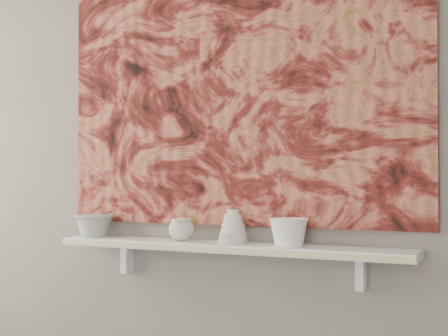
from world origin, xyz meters
The scene contains 11 objects.
wall_back centered at (0.00, 1.60, 1.35)m, with size 3.60×3.60×0.00m, color slate.
shelf centered at (0.00, 1.51, 0.92)m, with size 1.40×0.18×0.03m, color white.
shelf_stripe centered at (0.00, 1.41, 0.92)m, with size 1.40×0.01×0.02m, color beige.
bracket_left centered at (-0.49, 1.57, 0.84)m, with size 0.03×0.06×0.12m, color white.
bracket_right centered at (0.49, 1.57, 0.84)m, with size 0.03×0.06×0.12m, color white.
painting centered at (0.00, 1.59, 1.54)m, with size 1.50×0.03×1.10m, color maroon.
house_motif centered at (0.45, 1.57, 1.23)m, with size 0.09×0.00×0.08m, color black.
bowl_grey centered at (-0.61, 1.51, 0.98)m, with size 0.17×0.17×0.10m, color #9E9E9B, non-canonical shape.
cup_cream centered at (-0.20, 1.51, 0.98)m, with size 0.10×0.10×0.09m, color beige, non-canonical shape.
bell_vessel centered at (0.02, 1.51, 0.99)m, with size 0.12×0.12×0.13m, color silver, non-canonical shape.
bowl_white centered at (0.24, 1.51, 0.98)m, with size 0.14×0.14×0.10m, color white, non-canonical shape.
Camera 1 is at (0.98, -0.63, 1.17)m, focal length 50.00 mm.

